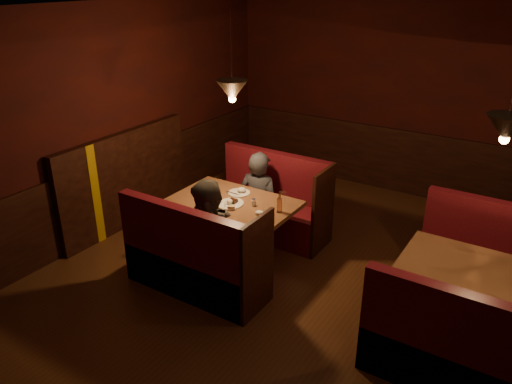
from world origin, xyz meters
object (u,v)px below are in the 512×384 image
Objects in this scene: second_bench_near at (453,356)px; diner_a at (259,183)px; second_table at (473,286)px; main_bench_near at (194,265)px; main_bench_far at (272,209)px; diner_b at (211,221)px; main_table at (236,215)px; second_bench_far at (488,268)px.

second_bench_near is 0.96× the size of diner_a.
second_bench_near is at bearing -87.80° from second_table.
main_bench_near reaches higher than second_bench_near.
main_bench_far is 1.46m from diner_b.
diner_a is 1.22m from diner_b.
main_bench_far is 1.04× the size of diner_a.
second_table is at bearing 0.84° from main_table.
main_bench_near is 0.51m from diner_b.
second_bench_near is (0.00, -1.58, 0.00)m from second_bench_far.
main_bench_far is 1.01× the size of diner_b.
main_table is at bearing -179.16° from second_table.
main_bench_far is at bearing 163.51° from second_table.
second_bench_far is (2.65, 0.01, -0.01)m from main_bench_far.
second_bench_far is (0.03, 0.79, -0.22)m from second_table.
main_bench_near is at bearing -88.90° from main_table.
second_bench_near is (2.65, 0.07, -0.01)m from main_bench_near.
main_table is 2.80m from second_bench_far.
second_bench_far is (2.67, 0.83, -0.26)m from main_table.
second_table is at bearing -16.49° from main_bench_far.
main_bench_far is at bearing -121.66° from diner_a.
diner_b is (-2.55, -0.62, 0.23)m from second_table.
main_bench_far is 1.00× the size of main_bench_near.
main_bench_near is at bearing 87.88° from diner_a.
diner_a is at bearing 167.64° from second_table.
main_bench_near is 1.51m from diner_a.
main_table is 1.09× the size of second_table.
diner_b is at bearing 74.50° from main_bench_near.
second_table is at bearing 18.08° from main_bench_near.
diner_b is (-2.58, -1.40, 0.45)m from second_bench_far.
diner_b is at bearing -87.28° from main_bench_far.
main_bench_far reaches higher than second_bench_near.
second_bench_far reaches higher than second_table.
main_bench_near is 1.08× the size of second_bench_far.
main_table reaches higher than second_table.
main_bench_near is (0.02, -0.82, -0.25)m from main_table.
main_bench_far is 1.08× the size of second_bench_near.
second_bench_far is at bearing 17.23° from main_table.
diner_b is (0.07, 0.24, 0.44)m from main_bench_near.
main_bench_near is at bearing -90.00° from main_bench_far.
main_bench_near is 1.04× the size of diner_a.
second_table is 2.64m from diner_b.
second_bench_far is 1.58m from second_bench_near.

